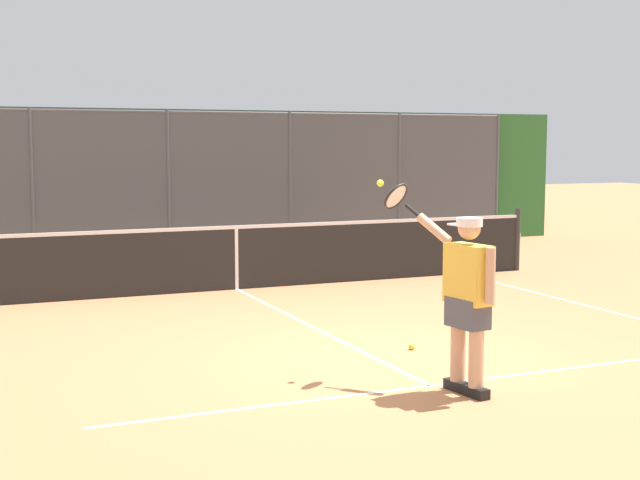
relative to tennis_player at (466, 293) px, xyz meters
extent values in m
plane|color=#C67A4C|center=(0.16, -1.37, -0.90)|extent=(60.00, 60.00, 0.00)
cube|color=white|center=(0.16, -0.32, -0.89)|extent=(6.13, 0.05, 0.01)
cube|color=white|center=(0.16, -3.18, -0.89)|extent=(0.05, 5.72, 0.01)
cylinder|color=#474C51|center=(-7.34, -10.28, 0.51)|extent=(0.07, 0.07, 2.81)
cylinder|color=#474C51|center=(-4.84, -10.28, 0.51)|extent=(0.07, 0.07, 2.81)
cylinder|color=#474C51|center=(-2.34, -10.28, 0.51)|extent=(0.07, 0.07, 2.81)
cylinder|color=#474C51|center=(0.16, -10.28, 0.51)|extent=(0.07, 0.07, 2.81)
cylinder|color=#474C51|center=(2.66, -10.28, 0.51)|extent=(0.07, 0.07, 2.81)
cylinder|color=#474C51|center=(0.16, -10.28, 1.87)|extent=(15.00, 0.05, 0.05)
cube|color=#474C51|center=(0.16, -10.28, 0.51)|extent=(15.00, 0.02, 2.81)
cube|color=#2D6B33|center=(0.16, -10.93, 0.52)|extent=(18.00, 0.90, 2.83)
cube|color=silver|center=(0.16, -10.10, -0.82)|extent=(16.00, 0.18, 0.15)
cylinder|color=#2D2D2D|center=(-4.88, -6.04, -0.36)|extent=(0.09, 0.09, 1.07)
cube|color=black|center=(0.16, -6.04, -0.44)|extent=(10.00, 0.02, 0.91)
cube|color=white|center=(0.16, -6.04, 0.04)|extent=(10.00, 0.04, 0.05)
cube|color=white|center=(0.16, -6.04, -0.44)|extent=(0.05, 0.04, 0.91)
cube|color=black|center=(-0.03, 0.14, -0.85)|extent=(0.15, 0.27, 0.09)
cylinder|color=tan|center=(-0.03, 0.14, -0.45)|extent=(0.13, 0.13, 0.71)
cube|color=black|center=(0.01, -0.10, -0.85)|extent=(0.15, 0.27, 0.09)
cylinder|color=tan|center=(0.01, -0.10, -0.45)|extent=(0.13, 0.13, 0.71)
cube|color=#474C56|center=(-0.01, 0.02, -0.17)|extent=(0.27, 0.40, 0.26)
cube|color=gold|center=(-0.01, 0.02, 0.16)|extent=(0.27, 0.46, 0.52)
cylinder|color=tan|center=(-0.05, 0.29, 0.18)|extent=(0.08, 0.08, 0.47)
cylinder|color=tan|center=(0.10, -0.38, 0.52)|extent=(0.24, 0.35, 0.27)
sphere|color=tan|center=(-0.01, 0.02, 0.56)|extent=(0.20, 0.20, 0.20)
cylinder|color=white|center=(-0.01, 0.02, 0.61)|extent=(0.26, 0.26, 0.07)
cube|color=white|center=(0.01, -0.09, 0.58)|extent=(0.19, 0.20, 0.02)
cylinder|color=black|center=(0.21, -0.59, 0.67)|extent=(0.11, 0.16, 0.13)
torus|color=black|center=(0.29, -0.76, 0.80)|extent=(0.34, 0.30, 0.26)
cylinder|color=silver|center=(0.29, -0.76, 0.80)|extent=(0.28, 0.24, 0.21)
sphere|color=#CCDB33|center=(0.37, -0.92, 0.91)|extent=(0.07, 0.07, 0.07)
sphere|color=#C1D138|center=(-0.37, -1.62, -0.86)|extent=(0.07, 0.07, 0.07)
camera|label=1|loc=(4.11, 6.42, 1.29)|focal=49.42mm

